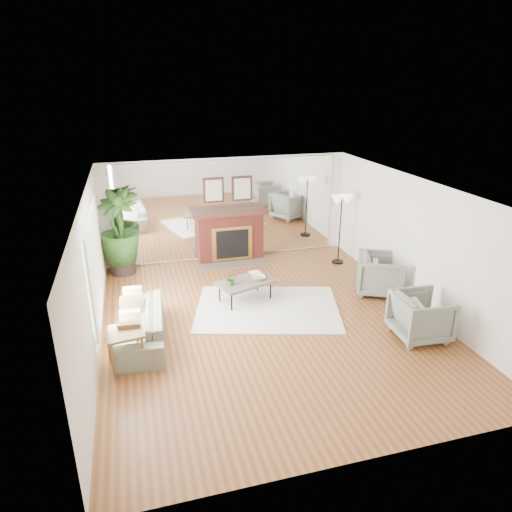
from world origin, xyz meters
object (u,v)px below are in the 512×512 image
object	(u,v)px
armchair_front	(421,316)
side_table	(124,337)
sofa	(140,325)
potted_ficus	(119,230)
armchair_back	(380,274)
fireplace	(230,234)
coffee_table	(245,283)
floor_lamp	(342,206)

from	to	relation	value
armchair_front	side_table	size ratio (longest dim) A/B	1.40
sofa	potted_ficus	bearing A→B (deg)	-171.32
armchair_back	side_table	size ratio (longest dim) A/B	1.45
fireplace	armchair_back	world-z (taller)	fireplace
coffee_table	sofa	size ratio (longest dim) A/B	0.63
side_table	coffee_table	bearing A→B (deg)	36.00
fireplace	armchair_front	distance (m)	5.08
fireplace	floor_lamp	xyz separation A→B (m)	(2.50, -0.91, 0.79)
sofa	floor_lamp	bearing A→B (deg)	119.92
armchair_front	floor_lamp	distance (m)	3.73
armchair_front	floor_lamp	size ratio (longest dim) A/B	0.52
armchair_front	side_table	distance (m)	4.96
armchair_front	floor_lamp	xyz separation A→B (m)	(0.13, 3.58, 1.04)
armchair_front	fireplace	bearing A→B (deg)	31.81
armchair_back	potted_ficus	distance (m)	5.82
armchair_back	floor_lamp	bearing A→B (deg)	30.20
fireplace	sofa	distance (m)	4.04
sofa	side_table	world-z (taller)	side_table
armchair_back	side_table	world-z (taller)	armchair_back
fireplace	coffee_table	size ratio (longest dim) A/B	1.63
sofa	side_table	bearing A→B (deg)	-14.43
sofa	armchair_back	world-z (taller)	armchair_back
armchair_back	potted_ficus	xyz separation A→B (m)	(-5.20, 2.54, 0.63)
armchair_back	sofa	bearing A→B (deg)	123.75
coffee_table	sofa	xyz separation A→B (m)	(-2.10, -0.95, -0.11)
coffee_table	side_table	distance (m)	2.90
coffee_table	floor_lamp	bearing A→B (deg)	27.79
fireplace	armchair_front	size ratio (longest dim) A/B	2.30
side_table	potted_ficus	bearing A→B (deg)	90.48
fireplace	side_table	world-z (taller)	fireplace
sofa	floor_lamp	distance (m)	5.50
fireplace	sofa	bearing A→B (deg)	-125.21
armchair_back	floor_lamp	size ratio (longest dim) A/B	0.55
sofa	armchair_front	xyz separation A→B (m)	(4.69, -1.20, 0.11)
armchair_back	potted_ficus	size ratio (longest dim) A/B	0.47
armchair_back	side_table	distance (m)	5.34
fireplace	coffee_table	xyz separation A→B (m)	(-0.22, -2.34, -0.25)
armchair_back	armchair_front	world-z (taller)	armchair_back
fireplace	armchair_back	bearing A→B (deg)	-46.11
fireplace	floor_lamp	bearing A→B (deg)	-19.96
fireplace	floor_lamp	size ratio (longest dim) A/B	1.21
sofa	side_table	distance (m)	0.83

